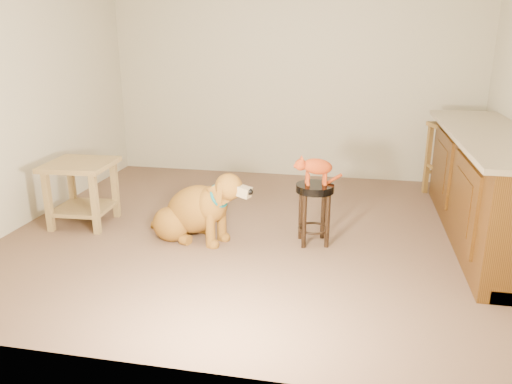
% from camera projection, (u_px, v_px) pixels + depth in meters
% --- Properties ---
extents(floor, '(4.50, 4.00, 0.01)m').
position_uv_depth(floor, '(262.00, 232.00, 4.55)').
color(floor, brown).
rests_on(floor, ground).
extents(room_shell, '(4.54, 4.04, 2.62)m').
position_uv_depth(room_shell, '(263.00, 41.00, 4.04)').
color(room_shell, '#B8B294').
rests_on(room_shell, ground).
extents(cabinet_run, '(0.70, 2.56, 0.94)m').
position_uv_depth(cabinet_run, '(488.00, 189.00, 4.33)').
color(cabinet_run, '#472A0C').
rests_on(cabinet_run, ground).
extents(padded_stool, '(0.33, 0.33, 0.53)m').
position_uv_depth(padded_stool, '(314.00, 202.00, 4.22)').
color(padded_stool, black).
rests_on(padded_stool, ground).
extents(wood_stool, '(0.56, 0.56, 0.81)m').
position_uv_depth(wood_stool, '(451.00, 160.00, 5.42)').
color(wood_stool, brown).
rests_on(wood_stool, ground).
extents(side_table, '(0.61, 0.61, 0.60)m').
position_uv_depth(side_table, '(82.00, 184.00, 4.65)').
color(side_table, olive).
rests_on(side_table, ground).
extents(golden_retriever, '(1.03, 0.64, 0.69)m').
position_uv_depth(golden_retriever, '(195.00, 211.00, 4.34)').
color(golden_retriever, brown).
rests_on(golden_retriever, ground).
extents(tabby_kitten, '(0.41, 0.24, 0.27)m').
position_uv_depth(tabby_kitten, '(314.00, 167.00, 4.13)').
color(tabby_kitten, '#92300E').
rests_on(tabby_kitten, padded_stool).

